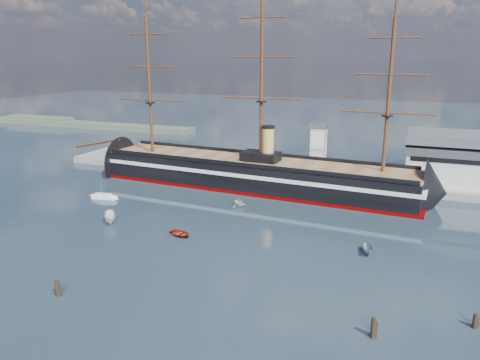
% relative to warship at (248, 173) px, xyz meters
% --- Properties ---
extents(ground, '(600.00, 600.00, 0.00)m').
position_rel_warship_xyz_m(ground, '(13.68, -20.00, -4.04)').
color(ground, '#17252E').
rests_on(ground, ground).
extents(quay, '(180.00, 18.00, 2.00)m').
position_rel_warship_xyz_m(quay, '(23.68, 16.00, -4.04)').
color(quay, slate).
rests_on(quay, ground).
extents(quay_tower, '(5.00, 5.00, 15.00)m').
position_rel_warship_xyz_m(quay_tower, '(16.68, 13.00, 5.72)').
color(quay_tower, silver).
rests_on(quay_tower, ground).
extents(shoreline, '(120.00, 10.00, 4.00)m').
position_rel_warship_xyz_m(shoreline, '(-125.55, 75.00, -2.59)').
color(shoreline, '#3F4C38').
rests_on(shoreline, ground).
extents(warship, '(113.37, 22.00, 53.94)m').
position_rel_warship_xyz_m(warship, '(0.00, 0.00, 0.00)').
color(warship, black).
rests_on(warship, ground).
extents(sailboat, '(6.62, 2.58, 10.32)m').
position_rel_warship_xyz_m(sailboat, '(-30.31, -23.81, -3.38)').
color(sailboat, white).
rests_on(sailboat, ground).
extents(motorboat_a, '(7.36, 6.54, 2.90)m').
position_rel_warship_xyz_m(motorboat_a, '(-17.78, -38.15, -4.04)').
color(motorboat_a, white).
rests_on(motorboat_a, ground).
extents(motorboat_b, '(2.30, 3.51, 1.52)m').
position_rel_warship_xyz_m(motorboat_b, '(0.07, -39.25, -4.04)').
color(motorboat_b, maroon).
rests_on(motorboat_b, ground).
extents(motorboat_c, '(5.49, 3.04, 2.08)m').
position_rel_warship_xyz_m(motorboat_c, '(36.62, -34.53, -4.04)').
color(motorboat_c, gray).
rests_on(motorboat_c, ground).
extents(motorboat_d, '(6.19, 6.89, 2.39)m').
position_rel_warship_xyz_m(motorboat_d, '(4.12, -17.04, -4.04)').
color(motorboat_d, beige).
rests_on(motorboat_d, ground).
extents(piling_near_left, '(0.64, 0.64, 3.34)m').
position_rel_warship_xyz_m(piling_near_left, '(-5.58, -67.76, -4.04)').
color(piling_near_left, black).
rests_on(piling_near_left, ground).
extents(piling_near_right, '(0.64, 0.64, 3.67)m').
position_rel_warship_xyz_m(piling_near_right, '(40.39, -61.43, -4.04)').
color(piling_near_right, black).
rests_on(piling_near_right, ground).
extents(piling_far_right, '(0.64, 0.64, 2.84)m').
position_rel_warship_xyz_m(piling_far_right, '(52.93, -54.07, -4.04)').
color(piling_far_right, black).
rests_on(piling_far_right, ground).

